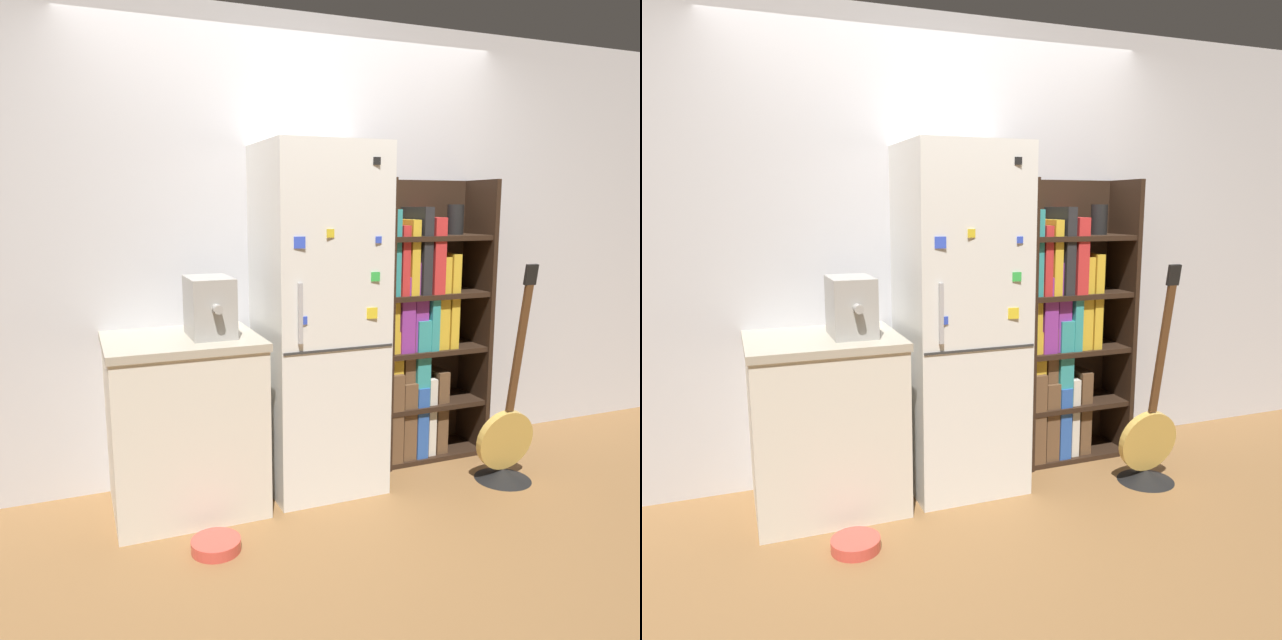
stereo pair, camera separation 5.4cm
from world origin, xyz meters
The scene contains 8 objects.
ground_plane centered at (0.00, 0.00, 0.00)m, with size 16.00×16.00×0.00m, color olive.
wall_back centered at (0.00, 0.47, 1.30)m, with size 8.00×0.05×2.60m.
refrigerator centered at (0.00, 0.15, 0.94)m, with size 0.61×0.62×1.88m.
bookshelf centered at (0.71, 0.30, 0.78)m, with size 0.72×0.35×1.71m.
kitchen_counter centered at (-0.75, 0.14, 0.45)m, with size 0.76×0.64×0.90m.
espresso_machine centered at (-0.60, 0.12, 1.05)m, with size 0.22×0.37×0.30m.
guitar centered at (1.00, -0.23, 0.18)m, with size 0.36×0.32×1.26m.
pet_bowl centered at (-0.71, -0.36, 0.03)m, with size 0.23×0.23×0.06m.
Camera 1 is at (-1.24, -2.97, 1.56)m, focal length 35.00 mm.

